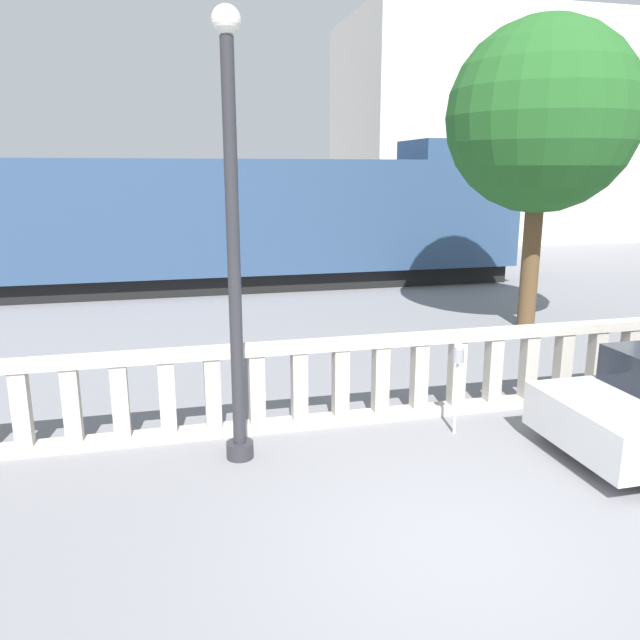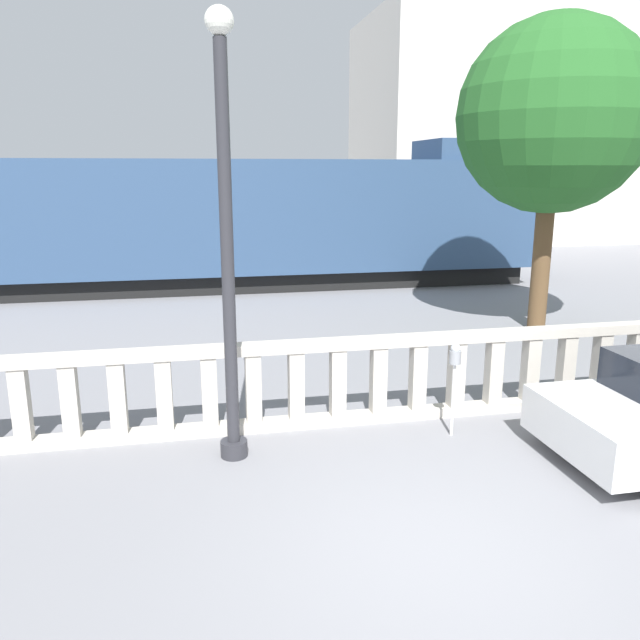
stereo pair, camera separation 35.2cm
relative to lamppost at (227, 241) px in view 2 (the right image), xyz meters
name	(u,v)px [view 2 (the right image)]	position (x,y,z in m)	size (l,w,h in m)	color
ground_plane	(445,553)	(1.75, -2.39, -2.63)	(160.00, 160.00, 0.00)	slate
balustrade	(358,381)	(1.75, 0.71, -2.02)	(14.22, 0.24, 1.21)	#BCB5A8
lamppost	(227,241)	(0.00, 0.00, 0.00)	(0.33, 0.33, 5.07)	#2D2D33
parking_meter	(455,364)	(2.85, 0.04, -1.64)	(0.15, 0.15, 1.26)	silver
train_near	(194,222)	(-0.29, 11.31, -0.68)	(20.29, 2.78, 4.30)	black
building_block	(503,132)	(15.08, 22.71, 2.60)	(13.79, 8.22, 10.46)	beige
tree_left	(553,117)	(6.96, 4.99, 1.83)	(3.94, 3.94, 6.45)	brown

